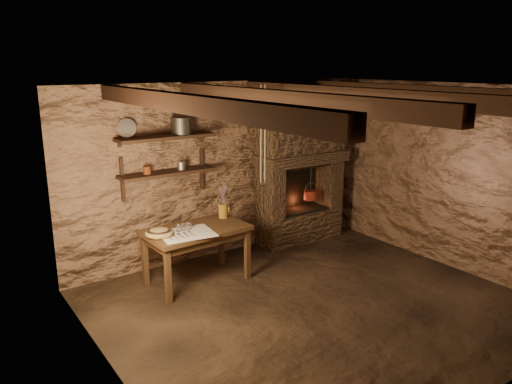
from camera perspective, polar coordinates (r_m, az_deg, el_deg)
floor at (r=5.77m, az=6.53°, el=-12.77°), size 4.50×4.50×0.00m
back_wall at (r=6.91m, az=-4.14°, el=2.50°), size 4.50×0.04×2.40m
front_wall at (r=4.14m, az=25.68°, el=-7.36°), size 4.50×0.04×2.40m
left_wall at (r=4.25m, az=-16.63°, el=-5.91°), size 0.04×4.00×2.40m
right_wall at (r=6.99m, az=20.88°, el=1.71°), size 0.04×4.00×2.40m
ceiling at (r=5.14m, az=7.31°, el=11.76°), size 4.50×4.00×0.04m
beam_far_left at (r=4.29m, az=-8.07°, el=9.99°), size 0.14×3.95×0.16m
beam_mid_left at (r=4.82m, az=2.77°, el=10.61°), size 0.14×3.95×0.16m
beam_mid_right at (r=5.49m, az=11.25°, el=10.84°), size 0.14×3.95×0.16m
beam_far_right at (r=6.24m, az=17.80°, el=10.85°), size 0.14×3.95×0.16m
shelf_lower at (r=6.36m, az=-10.02°, el=2.18°), size 1.25×0.30×0.04m
shelf_upper at (r=6.28m, az=-10.20°, el=6.19°), size 1.25×0.30×0.04m
hearth at (r=7.42m, az=5.12°, el=3.54°), size 1.43×0.51×2.30m
work_table at (r=6.19m, az=-6.76°, el=-6.97°), size 1.27×0.77×0.70m
linen_cloth at (r=5.89m, az=-7.92°, el=-4.72°), size 0.68×0.57×0.01m
pewter_cutlery_row at (r=5.87m, az=-7.84°, el=-4.68°), size 0.54×0.27×0.01m
drinking_glasses at (r=5.99m, az=-8.28°, el=-3.98°), size 0.20×0.06×0.08m
stoneware_jug at (r=6.41m, az=-3.78°, el=-1.42°), size 0.14×0.14×0.41m
wooden_bowl at (r=5.85m, az=-11.00°, el=-4.65°), size 0.38×0.38×0.11m
iron_stockpot at (r=6.35m, az=-8.54°, el=7.40°), size 0.28×0.28×0.19m
tin_pan at (r=6.18m, az=-14.57°, el=7.08°), size 0.25×0.17×0.23m
small_kettle at (r=6.43m, az=-8.53°, el=3.00°), size 0.15×0.11×0.15m
rusty_tin at (r=6.24m, az=-12.35°, el=2.46°), size 0.10×0.10×0.10m
red_pot at (r=7.61m, az=6.24°, el=-0.27°), size 0.26×0.26×0.54m
hanging_ropes at (r=6.04m, az=0.80°, el=6.57°), size 0.08×0.08×1.20m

